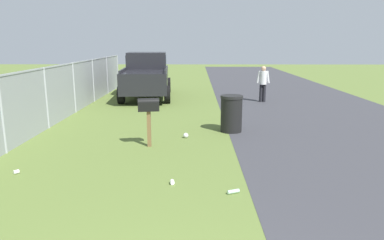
% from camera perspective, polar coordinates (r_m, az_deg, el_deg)
% --- Properties ---
extents(mailbox, '(0.28, 0.55, 1.23)m').
position_cam_1_polar(mailbox, '(8.83, -7.01, 1.92)').
color(mailbox, brown).
rests_on(mailbox, ground).
extents(pickup_truck, '(5.31, 2.51, 2.09)m').
position_cam_1_polar(pickup_truck, '(17.08, -7.29, 7.41)').
color(pickup_truck, black).
rests_on(pickup_truck, ground).
extents(trash_bin, '(0.65, 0.65, 1.07)m').
position_cam_1_polar(trash_bin, '(10.40, 6.35, 1.04)').
color(trash_bin, black).
rests_on(trash_bin, ground).
extents(pedestrian, '(0.30, 0.56, 1.56)m').
position_cam_1_polar(pedestrian, '(15.79, 11.36, 6.10)').
color(pedestrian, black).
rests_on(pedestrian, ground).
extents(fence_section, '(17.49, 0.07, 1.85)m').
position_cam_1_polar(fence_section, '(12.68, -20.28, 4.50)').
color(fence_section, '#9EA3A8').
rests_on(fence_section, ground).
extents(litter_bag_midfield_a, '(0.14, 0.14, 0.14)m').
position_cam_1_polar(litter_bag_midfield_a, '(9.75, -1.01, -2.49)').
color(litter_bag_midfield_a, silver).
rests_on(litter_bag_midfield_a, ground).
extents(litter_cup_midfield_b, '(0.11, 0.10, 0.08)m').
position_cam_1_polar(litter_cup_midfield_b, '(6.69, -3.19, -9.95)').
color(litter_cup_midfield_b, white).
rests_on(litter_cup_midfield_b, ground).
extents(litter_cup_by_mailbox, '(0.13, 0.13, 0.08)m').
position_cam_1_polar(litter_cup_by_mailbox, '(7.99, -26.43, -7.49)').
color(litter_cup_by_mailbox, white).
rests_on(litter_cup_by_mailbox, ground).
extents(litter_bottle_near_hydrant, '(0.15, 0.23, 0.07)m').
position_cam_1_polar(litter_bottle_near_hydrant, '(6.35, 6.66, -11.36)').
color(litter_bottle_near_hydrant, '#B2D8BF').
rests_on(litter_bottle_near_hydrant, ground).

